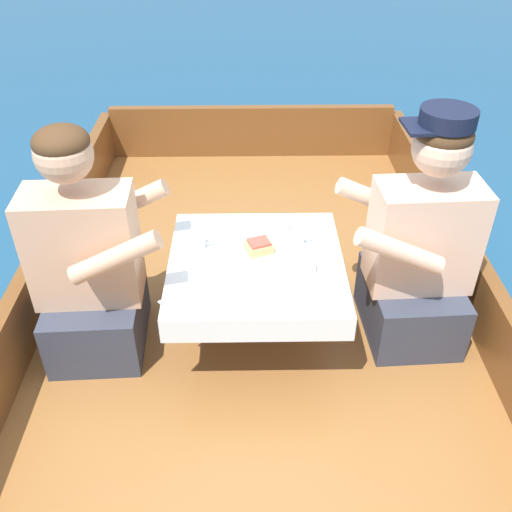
% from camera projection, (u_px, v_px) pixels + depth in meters
% --- Properties ---
extents(ground_plane, '(60.00, 60.00, 0.00)m').
position_uv_depth(ground_plane, '(256.00, 376.00, 2.60)').
color(ground_plane, navy).
extents(boat_deck, '(1.96, 3.57, 0.26)m').
position_uv_depth(boat_deck, '(256.00, 356.00, 2.52)').
color(boat_deck, brown).
rests_on(boat_deck, ground_plane).
extents(gunwale_port, '(0.06, 3.57, 0.29)m').
position_uv_depth(gunwale_port, '(26.00, 311.00, 2.35)').
color(gunwale_port, brown).
rests_on(gunwale_port, boat_deck).
extents(gunwale_starboard, '(0.06, 3.57, 0.29)m').
position_uv_depth(gunwale_starboard, '(484.00, 306.00, 2.37)').
color(gunwale_starboard, brown).
rests_on(gunwale_starboard, boat_deck).
extents(bow_coaming, '(1.84, 0.06, 0.33)m').
position_uv_depth(bow_coaming, '(252.00, 131.00, 3.77)').
color(bow_coaming, brown).
rests_on(bow_coaming, boat_deck).
extents(cockpit_table, '(0.69, 0.70, 0.38)m').
position_uv_depth(cockpit_table, '(256.00, 268.00, 2.26)').
color(cockpit_table, '#B2B2B7').
rests_on(cockpit_table, boat_deck).
extents(person_port, '(0.54, 0.46, 0.96)m').
position_uv_depth(person_port, '(89.00, 267.00, 2.19)').
color(person_port, '#333847').
rests_on(person_port, boat_deck).
extents(person_starboard, '(0.54, 0.46, 0.99)m').
position_uv_depth(person_starboard, '(419.00, 252.00, 2.24)').
color(person_starboard, '#333847').
rests_on(person_starboard, boat_deck).
extents(plate_sandwich, '(0.18, 0.18, 0.01)m').
position_uv_depth(plate_sandwich, '(259.00, 252.00, 2.27)').
color(plate_sandwich, silver).
rests_on(plate_sandwich, cockpit_table).
extents(plate_bread, '(0.22, 0.22, 0.01)m').
position_uv_depth(plate_bread, '(236.00, 293.00, 2.06)').
color(plate_bread, silver).
rests_on(plate_bread, cockpit_table).
extents(sandwich, '(0.12, 0.11, 0.05)m').
position_uv_depth(sandwich, '(259.00, 246.00, 2.25)').
color(sandwich, tan).
rests_on(sandwich, plate_sandwich).
extents(bowl_port_near, '(0.13, 0.13, 0.04)m').
position_uv_depth(bowl_port_near, '(273.00, 226.00, 2.39)').
color(bowl_port_near, silver).
rests_on(bowl_port_near, cockpit_table).
extents(bowl_starboard_near, '(0.12, 0.12, 0.04)m').
position_uv_depth(bowl_starboard_near, '(300.00, 265.00, 2.17)').
color(bowl_starboard_near, silver).
rests_on(bowl_starboard_near, cockpit_table).
extents(coffee_cup_port, '(0.09, 0.06, 0.06)m').
position_uv_depth(coffee_cup_port, '(297.00, 237.00, 2.31)').
color(coffee_cup_port, silver).
rests_on(coffee_cup_port, cockpit_table).
extents(coffee_cup_starboard, '(0.10, 0.08, 0.06)m').
position_uv_depth(coffee_cup_starboard, '(196.00, 241.00, 2.29)').
color(coffee_cup_starboard, silver).
rests_on(coffee_cup_starboard, cockpit_table).
extents(utensil_knife_starboard, '(0.14, 0.11, 0.00)m').
position_uv_depth(utensil_knife_starboard, '(179.00, 293.00, 2.07)').
color(utensil_knife_starboard, silver).
rests_on(utensil_knife_starboard, cockpit_table).
extents(utensil_spoon_port, '(0.06, 0.17, 0.01)m').
position_uv_depth(utensil_spoon_port, '(244.00, 233.00, 2.38)').
color(utensil_spoon_port, silver).
rests_on(utensil_spoon_port, cockpit_table).
extents(utensil_spoon_starboard, '(0.10, 0.15, 0.01)m').
position_uv_depth(utensil_spoon_starboard, '(323.00, 254.00, 2.26)').
color(utensil_spoon_starboard, silver).
rests_on(utensil_spoon_starboard, cockpit_table).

